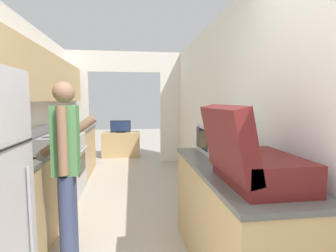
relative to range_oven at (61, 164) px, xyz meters
The scene contains 12 objects.
wall_left 1.33m from the range_oven, 107.36° to the right, with size 0.38×7.41×2.50m.
wall_right 2.67m from the range_oven, 29.48° to the right, with size 0.06×7.41×2.50m.
wall_far_with_doorway 2.32m from the range_oven, 63.47° to the left, with size 2.90×0.06×2.50m.
counter_left 0.31m from the range_oven, 91.54° to the right, with size 0.62×3.90×0.90m.
counter_right 2.85m from the range_oven, 48.47° to the right, with size 0.62×1.72×0.90m.
range_oven is the anchor object (origin of this frame).
person 1.88m from the range_oven, 73.80° to the right, with size 0.51×0.39×1.59m.
suitcase 3.19m from the range_oven, 54.78° to the right, with size 0.53×0.65×0.50m.
microwave 2.59m from the range_oven, 38.55° to the right, with size 0.40×0.47×0.29m.
book_stack 2.80m from the range_oven, 47.13° to the right, with size 0.23×0.32×0.12m.
tv_cabinet 2.69m from the range_oven, 72.58° to the left, with size 0.94×0.42×0.62m.
television 2.66m from the range_oven, 72.30° to the left, with size 0.50×0.16×0.30m.
Camera 1 is at (0.14, -0.94, 1.43)m, focal length 28.00 mm.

